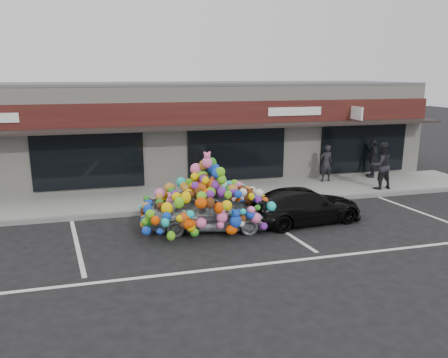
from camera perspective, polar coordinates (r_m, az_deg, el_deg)
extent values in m
plane|color=black|center=(13.01, -4.40, -7.60)|extent=(90.00, 90.00, 0.00)
cube|color=beige|center=(20.73, -8.71, 6.22)|extent=(24.00, 6.00, 4.20)
cube|color=#59595B|center=(20.57, -8.93, 12.17)|extent=(24.00, 6.00, 0.12)
cube|color=#3C1012|center=(17.57, -7.76, 8.41)|extent=(24.00, 0.18, 0.90)
cube|color=black|center=(17.11, -7.50, 6.60)|extent=(24.00, 1.20, 0.10)
cube|color=white|center=(19.85, 16.89, 8.25)|extent=(0.08, 0.95, 0.55)
cube|color=white|center=(18.91, 9.26, 8.72)|extent=(2.40, 0.04, 0.35)
cube|color=black|center=(17.75, -17.27, 2.43)|extent=(4.20, 0.12, 2.30)
cube|color=black|center=(18.44, 1.69, 3.43)|extent=(4.20, 0.12, 2.30)
cube|color=black|center=(20.90, 17.74, 4.00)|extent=(4.20, 0.12, 2.30)
cube|color=gray|center=(16.74, -6.84, -2.54)|extent=(26.00, 3.00, 0.15)
cube|color=slate|center=(15.32, -6.07, -4.05)|extent=(26.00, 0.18, 0.16)
cube|color=silver|center=(13.08, -18.64, -8.18)|extent=(0.73, 4.37, 0.01)
cube|color=silver|center=(13.91, 6.94, -6.22)|extent=(0.73, 4.37, 0.01)
cube|color=silver|center=(16.59, 24.64, -4.11)|extent=(0.73, 4.37, 0.01)
cube|color=silver|center=(11.48, 7.77, -10.65)|extent=(14.00, 0.12, 0.01)
imported|color=#989CA2|center=(13.45, -2.04, -4.04)|extent=(2.11, 3.87, 1.25)
ellipsoid|color=orange|center=(13.16, -2.08, 0.50)|extent=(1.37, 1.71, 0.94)
sphere|color=#FFEE00|center=(13.55, 3.40, -2.60)|extent=(0.34, 0.34, 0.34)
sphere|color=#0F38E3|center=(12.86, 1.38, -5.22)|extent=(0.36, 0.36, 0.36)
sphere|color=green|center=(14.08, -5.94, -3.40)|extent=(0.30, 0.30, 0.30)
sphere|color=pink|center=(13.07, -2.09, 2.29)|extent=(0.32, 0.32, 0.32)
sphere|color=#FF600B|center=(13.27, -6.79, -2.97)|extent=(0.30, 0.30, 0.30)
imported|color=black|center=(14.33, 10.41, -3.41)|extent=(1.96, 4.01, 1.12)
imported|color=black|center=(19.30, 13.17, 2.03)|extent=(0.60, 0.41, 1.60)
imported|color=black|center=(18.67, 19.80, 1.66)|extent=(0.94, 0.74, 1.90)
imported|color=#29262C|center=(20.70, 18.82, 2.61)|extent=(1.10, 0.73, 1.74)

